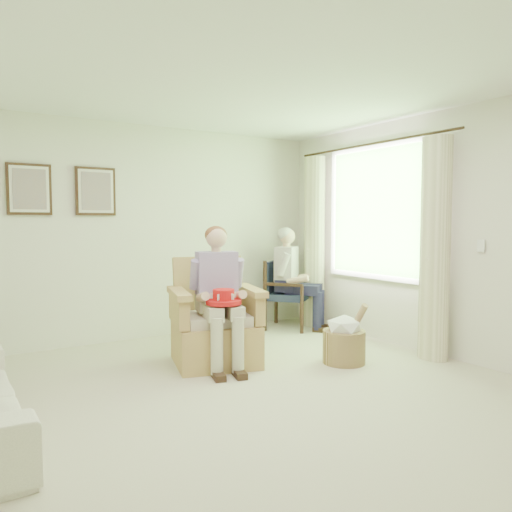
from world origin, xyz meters
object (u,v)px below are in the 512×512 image
at_px(red_hat, 224,299).
at_px(wicker_armchair, 214,330).
at_px(person_dark, 292,272).
at_px(hatbox, 344,339).
at_px(wood_armchair, 285,291).
at_px(person_wicker, 220,286).

bearing_deg(red_hat, wicker_armchair, 78.60).
height_order(person_dark, hatbox, person_dark).
bearing_deg(hatbox, wood_armchair, 73.66).
relative_size(person_wicker, person_dark, 1.03).
xyz_separation_m(person_dark, red_hat, (-1.68, -1.19, -0.06)).
relative_size(wicker_armchair, person_dark, 0.80).
bearing_deg(wood_armchair, person_dark, -129.02).
height_order(wood_armchair, person_wicker, person_wicker).
bearing_deg(person_wicker, hatbox, -12.69).
relative_size(person_dark, red_hat, 3.93).
relative_size(wood_armchair, red_hat, 2.66).
bearing_deg(person_dark, person_wicker, 172.62).
bearing_deg(wood_armchair, red_hat, 179.51).
distance_m(person_dark, hatbox, 1.74).
height_order(wicker_armchair, person_dark, person_dark).
xyz_separation_m(wicker_armchair, person_dark, (1.62, 0.86, 0.43)).
relative_size(person_wicker, red_hat, 4.04).
bearing_deg(wood_armchair, person_wicker, 176.30).
xyz_separation_m(person_dark, hatbox, (-0.51, -1.58, -0.52)).
distance_m(person_wicker, hatbox, 1.37).
bearing_deg(red_hat, person_dark, 35.27).
xyz_separation_m(red_hat, hatbox, (1.18, -0.39, -0.46)).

